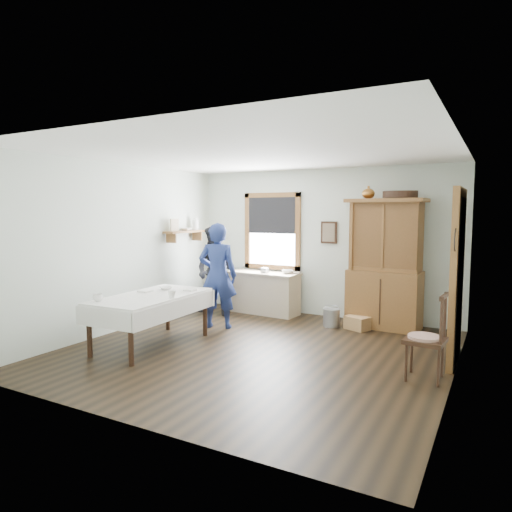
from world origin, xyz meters
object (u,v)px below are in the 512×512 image
dining_table (152,320)px  spindle_chair (425,336)px  work_counter (264,293)px  pail (331,318)px  figure_dark (216,274)px  wicker_basket (357,323)px  china_hutch (385,264)px  woman_blue (218,279)px

dining_table → spindle_chair: bearing=7.1°
work_counter → dining_table: work_counter is taller
spindle_chair → pail: 2.56m
dining_table → figure_dark: 2.12m
wicker_basket → china_hutch: bearing=44.5°
china_hutch → woman_blue: china_hutch is taller
woman_blue → figure_dark: size_ratio=1.05×
work_counter → wicker_basket: 1.96m
work_counter → china_hutch: 2.35m
pail → wicker_basket: 0.44m
china_hutch → pail: bearing=-152.9°
china_hutch → wicker_basket: (-0.34, -0.34, -0.96)m
work_counter → figure_dark: bearing=-135.5°
china_hutch → spindle_chair: bearing=-62.4°
china_hutch → woman_blue: 2.77m
dining_table → wicker_basket: size_ratio=4.99×
dining_table → figure_dark: figure_dark is taller
wicker_basket → figure_dark: figure_dark is taller
wicker_basket → woman_blue: (-2.08, -0.97, 0.70)m
woman_blue → wicker_basket: bearing=-175.9°
work_counter → wicker_basket: (1.91, -0.36, -0.28)m
work_counter → spindle_chair: (3.21, -2.20, 0.11)m
figure_dark → wicker_basket: bearing=6.6°
spindle_chair → figure_dark: figure_dark is taller
wicker_basket → figure_dark: (-2.61, -0.23, 0.66)m
work_counter → woman_blue: bearing=-93.0°
china_hutch → dining_table: bearing=-132.0°
pail → figure_dark: size_ratio=0.19×
work_counter → spindle_chair: size_ratio=1.36×
china_hutch → figure_dark: size_ratio=1.38×
china_hutch → woman_blue: bearing=-148.0°
pail → figure_dark: figure_dark is taller
work_counter → pail: bearing=-9.3°
wicker_basket → dining_table: bearing=-135.8°
work_counter → china_hutch: (2.25, -0.02, 0.68)m
work_counter → pail: size_ratio=4.58×
china_hutch → woman_blue: (-2.43, -1.31, -0.26)m
china_hutch → pail: 1.26m
wicker_basket → work_counter: bearing=169.3°
china_hutch → work_counter: bearing=-176.9°
china_hutch → figure_dark: 3.02m
dining_table → spindle_chair: spindle_chair is taller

